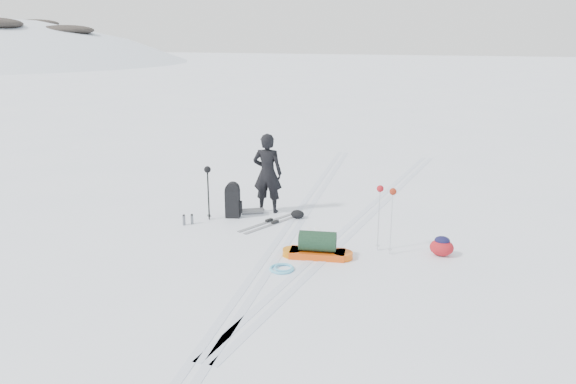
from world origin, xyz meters
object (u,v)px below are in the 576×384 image
skier (267,173)px  expedition_rucksack (235,201)px  ski_poles_black (208,176)px  pulk_sled (317,247)px

skier → expedition_rucksack: (-0.61, -0.59, -0.58)m
expedition_rucksack → ski_poles_black: 0.92m
expedition_rucksack → ski_poles_black: ski_poles_black is taller
expedition_rucksack → ski_poles_black: size_ratio=0.66×
skier → expedition_rucksack: bearing=38.7°
expedition_rucksack → ski_poles_black: bearing=-155.6°
ski_poles_black → expedition_rucksack: bearing=35.4°
pulk_sled → expedition_rucksack: 3.10m
pulk_sled → expedition_rucksack: size_ratio=1.67×
skier → expedition_rucksack: skier is taller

